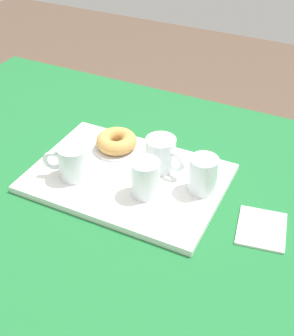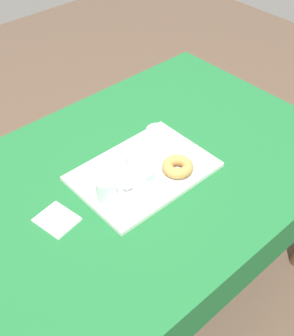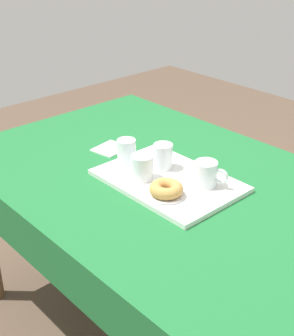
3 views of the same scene
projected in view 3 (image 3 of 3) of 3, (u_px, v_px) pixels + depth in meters
name	position (u px, v px, depth m)	size (l,w,h in m)	color
ground_plane	(164.00, 333.00, 2.03)	(6.00, 6.00, 0.00)	brown
dining_table	(167.00, 198.00, 1.73)	(1.56, 1.01, 0.75)	#1E6B33
serving_tray	(168.00, 181.00, 1.66)	(0.48, 0.33, 0.02)	white
tea_mug_left	(206.00, 175.00, 1.59)	(0.11, 0.08, 0.09)	white
tea_mug_right	(142.00, 168.00, 1.63)	(0.11, 0.08, 0.09)	white
water_glass_near	(163.00, 158.00, 1.70)	(0.07, 0.07, 0.09)	white
water_glass_far	(126.00, 152.00, 1.74)	(0.07, 0.07, 0.09)	white
donut_plate_left	(166.00, 195.00, 1.54)	(0.12, 0.12, 0.01)	silver
sugar_donut_left	(166.00, 189.00, 1.53)	(0.11, 0.11, 0.04)	tan
paper_napkin	(110.00, 149.00, 1.90)	(0.11, 0.12, 0.01)	white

